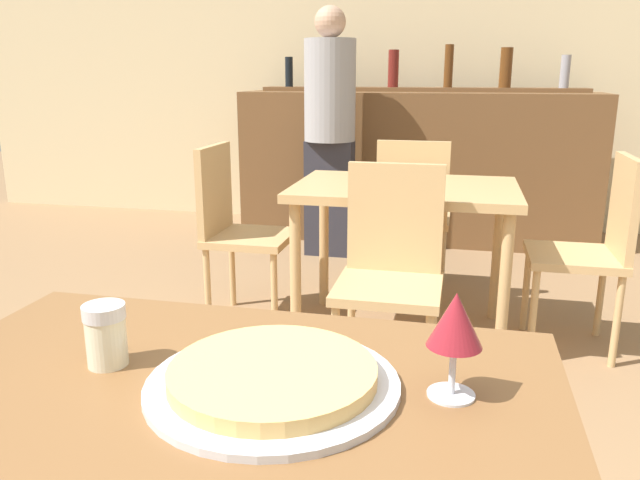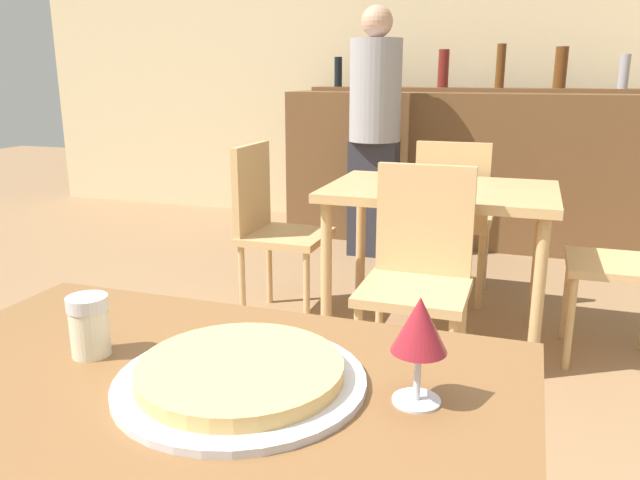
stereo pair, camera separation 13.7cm
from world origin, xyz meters
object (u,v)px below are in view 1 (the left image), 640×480
Objects in this scene: chair_far_side_back at (413,208)px; wine_glass at (455,323)px; person_standing at (330,125)px; cheese_shaker at (106,335)px; pizza_tray at (273,378)px; chair_far_side_front at (391,263)px; chair_far_side_left at (235,222)px; chair_far_side_right at (595,241)px.

wine_glass is (0.25, -2.54, 0.38)m from chair_far_side_back.
wine_glass is (0.87, -3.29, -0.00)m from person_standing.
person_standing is 3.41m from wine_glass.
cheese_shaker is 3.33m from person_standing.
person_standing is at bearing 100.46° from pizza_tray.
cheese_shaker is at bearing -84.27° from person_standing.
person_standing is (-0.33, 3.31, 0.07)m from cheese_shaker.
chair_far_side_back is (-0.00, 1.05, 0.00)m from chair_far_side_front.
cheese_shaker is (0.55, -2.03, 0.32)m from chair_far_side_left.
chair_far_side_front is at bearing 89.55° from pizza_tray.
person_standing is (-1.47, 1.28, 0.38)m from chair_far_side_right.
cheese_shaker is 0.55m from wine_glass.
cheese_shaker is at bearing -177.97° from wine_glass.
chair_far_side_back is 2.60m from cheese_shaker.
person_standing reaches higher than wine_glass.
chair_far_side_back is 2.58m from wine_glass.
pizza_tray is at bearing -79.54° from person_standing.
chair_far_side_back is at bearing 90.00° from chair_far_side_front.
chair_far_side_front is at bearing 90.00° from chair_far_side_back.
chair_far_side_back is 2.59m from pizza_tray.
chair_far_side_front is 1.00× the size of chair_far_side_right.
chair_far_side_right is at bearing -90.00° from chair_far_side_left.
chair_far_side_front is 1.95m from person_standing.
cheese_shaker is (-0.29, -2.56, 0.32)m from chair_far_side_back.
person_standing is at bearing 104.87° from wine_glass.
pizza_tray is at bearing -158.00° from chair_far_side_left.
chair_far_side_front is 1.00× the size of chair_far_side_back.
chair_far_side_front is 0.99m from chair_far_side_right.
wine_glass reaches higher than pizza_tray.
wine_glass is at bearing -80.55° from chair_far_side_front.
chair_far_side_front is at bearing 78.97° from cheese_shaker.
pizza_tray is (-0.01, -2.58, 0.28)m from chair_far_side_back.
chair_far_side_left is at bearing 112.00° from pizza_tray.
person_standing reaches higher than pizza_tray.
pizza_tray is at bearing -172.30° from wine_glass.
wine_glass is at bearing 7.70° from pizza_tray.
chair_far_side_left is 2.13m from cheese_shaker.
chair_far_side_right is 0.54× the size of person_standing.
chair_far_side_left is 8.68× the size of cheese_shaker.
wine_glass reaches higher than chair_far_side_left.
chair_far_side_back is at bearing 89.73° from pizza_tray.
wine_glass reaches higher than cheese_shaker.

